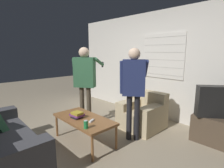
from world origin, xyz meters
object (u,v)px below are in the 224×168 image
armchair_beige (143,114)px  spare_remote (92,121)px  person_right_standing (134,83)px  book_stack (77,115)px  soda_can (86,124)px  coffee_table (84,120)px  tv (222,102)px  person_left_standing (85,76)px

armchair_beige → spare_remote: size_ratio=6.00×
person_right_standing → book_stack: person_right_standing is taller
book_stack → soda_can: bearing=-16.6°
person_right_standing → coffee_table: bearing=-165.1°
tv → book_stack: tv is taller
tv → person_left_standing: (-2.33, -1.20, 0.33)m
person_left_standing → spare_remote: size_ratio=12.59×
armchair_beige → book_stack: bearing=72.5°
soda_can → person_right_standing: bearing=80.6°
person_left_standing → armchair_beige: bearing=3.9°
tv → armchair_beige: bearing=-20.7°
soda_can → coffee_table: bearing=149.1°
tv → coffee_table: bearing=7.2°
coffee_table → person_left_standing: bearing=142.6°
book_stack → spare_remote: bearing=15.5°
person_right_standing → book_stack: (-0.62, -0.80, -0.54)m
coffee_table → tv: bearing=45.6°
armchair_beige → soda_can: size_ratio=6.43×
person_left_standing → book_stack: 1.00m
coffee_table → spare_remote: (0.21, 0.00, 0.05)m
armchair_beige → coffee_table: bearing=75.4°
person_right_standing → book_stack: size_ratio=6.86×
coffee_table → book_stack: size_ratio=4.89×
person_left_standing → spare_remote: bearing=-63.9°
armchair_beige → person_right_standing: (0.19, -0.57, 0.75)m
person_right_standing → soda_can: (-0.15, -0.93, -0.54)m
coffee_table → tv: (1.67, 1.71, 0.35)m
coffee_table → book_stack: book_stack is taller
person_right_standing → book_stack: 1.14m
tv → spare_remote: bearing=11.1°
person_left_standing → book_stack: person_left_standing is taller
book_stack → soda_can: (0.46, -0.14, 0.01)m
coffee_table → person_right_standing: 1.09m
armchair_beige → tv: size_ratio=1.04×
armchair_beige → book_stack: (-0.43, -1.36, 0.21)m
book_stack → tv: bearing=45.4°
tv → spare_remote: 2.26m
tv → spare_remote: (-1.46, -1.70, -0.29)m
person_left_standing → person_right_standing: (1.18, 0.21, -0.03)m
person_left_standing → book_stack: (0.57, -0.59, -0.58)m
person_left_standing → soda_can: person_left_standing is taller
spare_remote → soda_can: bearing=-79.2°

